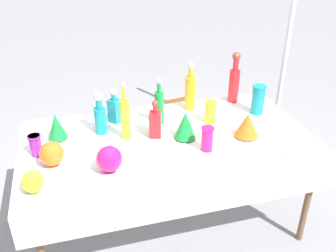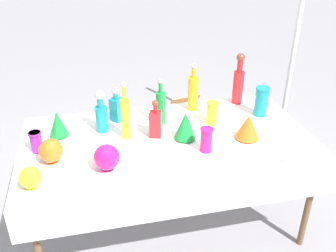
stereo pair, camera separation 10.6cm
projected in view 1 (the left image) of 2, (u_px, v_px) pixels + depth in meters
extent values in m
plane|color=gray|center=(168.00, 222.00, 2.94)|extent=(40.00, 40.00, 0.00)
cube|color=white|center=(168.00, 141.00, 2.58)|extent=(1.98, 1.06, 0.03)
cube|color=white|center=(193.00, 201.00, 2.17)|extent=(1.98, 0.01, 0.22)
cylinder|color=brown|center=(307.00, 200.00, 2.61)|extent=(0.04, 0.04, 0.73)
cylinder|color=brown|center=(43.00, 171.00, 2.91)|extent=(0.04, 0.04, 0.73)
cylinder|color=brown|center=(251.00, 139.00, 3.33)|extent=(0.04, 0.04, 0.73)
cylinder|color=teal|center=(101.00, 121.00, 2.60)|extent=(0.09, 0.09, 0.19)
cylinder|color=teal|center=(99.00, 104.00, 2.54)|extent=(0.04, 0.04, 0.07)
sphere|color=#B2B2B7|center=(98.00, 96.00, 2.51)|extent=(0.07, 0.07, 0.07)
cylinder|color=red|center=(234.00, 86.00, 3.03)|extent=(0.08, 0.08, 0.27)
cylinder|color=red|center=(236.00, 65.00, 2.94)|extent=(0.04, 0.04, 0.10)
sphere|color=maroon|center=(237.00, 56.00, 2.91)|extent=(0.07, 0.07, 0.07)
cylinder|color=#198C38|center=(159.00, 108.00, 2.71)|extent=(0.07, 0.07, 0.24)
cylinder|color=#198C38|center=(159.00, 88.00, 2.63)|extent=(0.03, 0.03, 0.08)
sphere|color=#B2B2B7|center=(159.00, 81.00, 2.60)|extent=(0.04, 0.04, 0.04)
cylinder|color=yellow|center=(125.00, 120.00, 2.51)|extent=(0.06, 0.06, 0.29)
cylinder|color=yellow|center=(124.00, 94.00, 2.41)|extent=(0.02, 0.02, 0.10)
sphere|color=#B2B2B7|center=(123.00, 85.00, 2.38)|extent=(0.03, 0.03, 0.03)
cylinder|color=orange|center=(190.00, 93.00, 2.91)|extent=(0.08, 0.08, 0.27)
cylinder|color=orange|center=(191.00, 72.00, 2.83)|extent=(0.03, 0.03, 0.08)
sphere|color=#B2B2B7|center=(191.00, 66.00, 2.80)|extent=(0.05, 0.05, 0.05)
cube|color=teal|center=(115.00, 111.00, 2.74)|extent=(0.11, 0.11, 0.18)
cylinder|color=teal|center=(114.00, 97.00, 2.69)|extent=(0.04, 0.04, 0.04)
sphere|color=#B2B2B7|center=(113.00, 92.00, 2.67)|extent=(0.05, 0.05, 0.05)
cube|color=red|center=(155.00, 125.00, 2.56)|extent=(0.10, 0.10, 0.18)
cylinder|color=red|center=(155.00, 109.00, 2.50)|extent=(0.03, 0.03, 0.05)
sphere|color=maroon|center=(155.00, 104.00, 2.48)|extent=(0.04, 0.04, 0.04)
cylinder|color=yellow|center=(210.00, 112.00, 2.73)|extent=(0.08, 0.08, 0.17)
cylinder|color=yellow|center=(211.00, 102.00, 2.70)|extent=(0.09, 0.09, 0.01)
cylinder|color=#C61972|center=(207.00, 139.00, 2.41)|extent=(0.08, 0.08, 0.17)
cylinder|color=#C61972|center=(208.00, 129.00, 2.37)|extent=(0.09, 0.09, 0.01)
cylinder|color=purple|center=(36.00, 145.00, 2.36)|extent=(0.07, 0.07, 0.14)
cylinder|color=purple|center=(34.00, 136.00, 2.33)|extent=(0.09, 0.09, 0.01)
cylinder|color=teal|center=(258.00, 100.00, 2.86)|extent=(0.10, 0.10, 0.23)
cylinder|color=teal|center=(260.00, 87.00, 2.80)|extent=(0.11, 0.11, 0.01)
cylinder|color=orange|center=(246.00, 136.00, 2.59)|extent=(0.09, 0.09, 0.01)
cone|color=orange|center=(247.00, 124.00, 2.55)|extent=(0.17, 0.17, 0.16)
cylinder|color=#198C38|center=(58.00, 138.00, 2.56)|extent=(0.08, 0.08, 0.01)
cone|color=#198C38|center=(56.00, 126.00, 2.52)|extent=(0.13, 0.13, 0.18)
cylinder|color=#198C38|center=(185.00, 137.00, 2.57)|extent=(0.07, 0.07, 0.01)
cone|color=#198C38|center=(185.00, 125.00, 2.52)|extent=(0.15, 0.15, 0.19)
cylinder|color=#C61972|center=(110.00, 170.00, 2.24)|extent=(0.07, 0.07, 0.01)
sphere|color=#C61972|center=(109.00, 159.00, 2.20)|extent=(0.16, 0.16, 0.16)
cylinder|color=yellow|center=(35.00, 191.00, 2.07)|extent=(0.06, 0.06, 0.01)
sphere|color=yellow|center=(33.00, 182.00, 2.04)|extent=(0.12, 0.12, 0.12)
cylinder|color=orange|center=(54.00, 165.00, 2.29)|extent=(0.07, 0.07, 0.01)
sphere|color=orange|center=(52.00, 154.00, 2.25)|extent=(0.15, 0.15, 0.15)
cube|color=white|center=(287.00, 156.00, 2.34)|extent=(0.06, 0.03, 0.04)
cube|color=white|center=(127.00, 183.00, 2.11)|extent=(0.05, 0.02, 0.04)
cube|color=white|center=(148.00, 179.00, 2.13)|extent=(0.05, 0.02, 0.04)
cube|color=tan|center=(181.00, 122.00, 4.00)|extent=(0.43, 0.40, 0.36)
cube|color=tan|center=(179.00, 99.00, 3.98)|extent=(0.34, 0.13, 0.09)
cylinder|color=silver|center=(291.00, 21.00, 3.24)|extent=(0.04, 0.04, 2.62)
cylinder|color=#333338|center=(271.00, 147.00, 3.87)|extent=(0.18, 0.18, 0.04)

